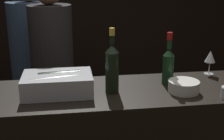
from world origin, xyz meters
TOP-DOWN VIEW (x-y plane):
  - wall_back_chalkboard at (0.00, 2.72)m, footprint 6.40×0.06m
  - ice_bin_with_bottles at (-0.32, 0.28)m, footprint 0.40×0.27m
  - bowl_white at (0.41, 0.20)m, footprint 0.18×0.18m
  - wine_glass at (0.70, 0.49)m, footprint 0.07×0.07m
  - red_wine_bottle_burgundy at (0.36, 0.35)m, footprint 0.07×0.07m
  - champagne_bottle at (-0.01, 0.25)m, footprint 0.08×0.08m
  - person_in_hoodie at (-0.57, 1.42)m, footprint 0.42×0.42m
  - person_blond_tee at (-0.38, 0.94)m, footprint 0.33×0.33m

SIDE VIEW (x-z plane):
  - person_in_hoodie at x=-0.57m, z-range 0.09..1.80m
  - person_blond_tee at x=-0.38m, z-range 0.11..1.84m
  - bowl_white at x=0.41m, z-range 1.08..1.15m
  - ice_bin_with_bottles at x=-0.32m, z-range 1.08..1.20m
  - wine_glass at x=0.70m, z-range 1.12..1.28m
  - red_wine_bottle_burgundy at x=0.36m, z-range 1.05..1.38m
  - champagne_bottle at x=-0.01m, z-range 1.04..1.43m
  - wall_back_chalkboard at x=0.00m, z-range 0.00..2.80m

